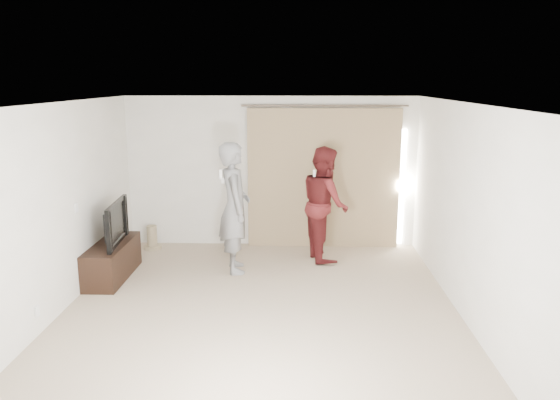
% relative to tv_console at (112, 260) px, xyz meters
% --- Properties ---
extents(floor, '(5.50, 5.50, 0.00)m').
position_rel_tv_console_xyz_m(floor, '(2.27, -0.99, -0.26)').
color(floor, tan).
rests_on(floor, ground).
extents(wall_back, '(5.00, 0.04, 2.60)m').
position_rel_tv_console_xyz_m(wall_back, '(2.27, 1.76, 1.04)').
color(wall_back, white).
rests_on(wall_back, ground).
extents(wall_left, '(0.04, 5.50, 2.60)m').
position_rel_tv_console_xyz_m(wall_left, '(-0.23, -0.99, 1.04)').
color(wall_left, white).
rests_on(wall_left, ground).
extents(ceiling, '(5.00, 5.50, 0.01)m').
position_rel_tv_console_xyz_m(ceiling, '(2.27, -0.99, 2.34)').
color(ceiling, silver).
rests_on(ceiling, wall_back).
extents(curtain, '(2.80, 0.11, 2.46)m').
position_rel_tv_console_xyz_m(curtain, '(3.18, 1.69, 0.94)').
color(curtain, tan).
rests_on(curtain, ground).
extents(tv_console, '(0.47, 1.36, 0.52)m').
position_rel_tv_console_xyz_m(tv_console, '(0.00, 0.00, 0.00)').
color(tv_console, black).
rests_on(tv_console, ground).
extents(tv, '(0.23, 1.09, 0.62)m').
position_rel_tv_console_xyz_m(tv, '(0.00, 0.00, 0.57)').
color(tv, black).
rests_on(tv, tv_console).
extents(scratching_post, '(0.31, 0.31, 0.41)m').
position_rel_tv_console_xyz_m(scratching_post, '(0.22, 1.41, -0.10)').
color(scratching_post, tan).
rests_on(scratching_post, ground).
extents(person_man, '(0.62, 0.81, 1.98)m').
position_rel_tv_console_xyz_m(person_man, '(1.78, 0.37, 0.73)').
color(person_man, slate).
rests_on(person_man, ground).
extents(person_woman, '(0.89, 1.04, 1.84)m').
position_rel_tv_console_xyz_m(person_woman, '(3.17, 1.01, 0.66)').
color(person_woman, '#57181A').
rests_on(person_woman, ground).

